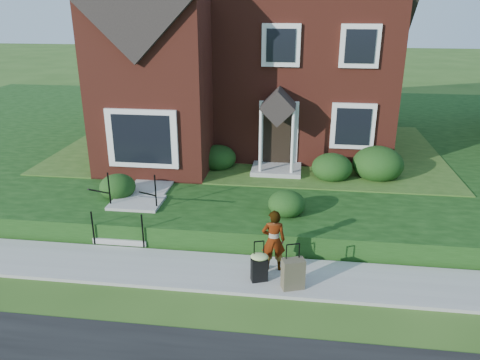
% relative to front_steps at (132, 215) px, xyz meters
% --- Properties ---
extents(ground, '(120.00, 120.00, 0.00)m').
position_rel_front_steps_xyz_m(ground, '(2.50, -1.84, -0.47)').
color(ground, '#2D5119').
rests_on(ground, ground).
extents(sidewalk, '(60.00, 1.60, 0.08)m').
position_rel_front_steps_xyz_m(sidewalk, '(2.50, -1.84, -0.43)').
color(sidewalk, '#9E9B93').
rests_on(sidewalk, ground).
extents(terrace, '(44.00, 20.00, 0.60)m').
position_rel_front_steps_xyz_m(terrace, '(6.50, 9.06, -0.17)').
color(terrace, '#12330E').
rests_on(terrace, ground).
extents(walkway, '(1.20, 6.00, 0.06)m').
position_rel_front_steps_xyz_m(walkway, '(0.00, 3.16, 0.16)').
color(walkway, '#9E9B93').
rests_on(walkway, terrace).
extents(main_house, '(10.40, 10.20, 9.40)m').
position_rel_front_steps_xyz_m(main_house, '(2.29, 7.76, 4.79)').
color(main_house, maroon).
rests_on(main_house, terrace).
extents(front_steps, '(1.40, 2.02, 1.50)m').
position_rel_front_steps_xyz_m(front_steps, '(0.00, 0.00, 0.00)').
color(front_steps, '#9E9B93').
rests_on(front_steps, ground).
extents(foundation_shrubs, '(10.20, 4.52, 1.12)m').
position_rel_front_steps_xyz_m(foundation_shrubs, '(3.26, 3.05, 0.60)').
color(foundation_shrubs, black).
rests_on(foundation_shrubs, terrace).
extents(woman, '(0.58, 0.42, 1.48)m').
position_rel_front_steps_xyz_m(woman, '(3.94, -1.59, 0.34)').
color(woman, '#999999').
rests_on(woman, sidewalk).
extents(suitcase_black, '(0.48, 0.44, 0.95)m').
position_rel_front_steps_xyz_m(suitcase_black, '(3.67, -2.11, -0.03)').
color(suitcase_black, black).
rests_on(suitcase_black, sidewalk).
extents(suitcase_olive, '(0.54, 0.41, 1.03)m').
position_rel_front_steps_xyz_m(suitcase_olive, '(4.41, -2.30, -0.05)').
color(suitcase_olive, brown).
rests_on(suitcase_olive, sidewalk).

